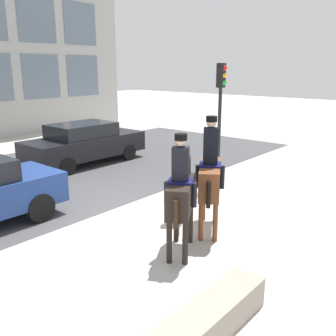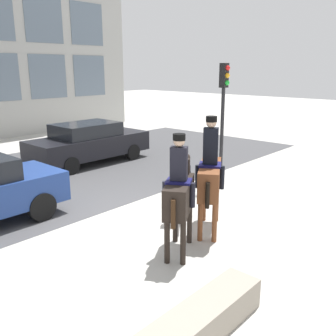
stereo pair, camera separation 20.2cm
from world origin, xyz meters
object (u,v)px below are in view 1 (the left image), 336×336
Objects in this scene: mounted_horse_companion at (210,174)px; street_car_far_lane at (85,143)px; pedestrian_bystander at (181,181)px; traffic_light at (220,105)px; mounted_horse_lead at (181,192)px; planter_ledge at (210,319)px.

street_car_far_lane is at bearing 41.88° from mounted_horse_companion.
traffic_light reaches higher than pedestrian_bystander.
street_car_far_lane is (1.99, 7.24, -0.51)m from mounted_horse_companion.
mounted_horse_companion reaches higher than mounted_horse_lead.
mounted_horse_lead is 2.71m from planter_ledge.
traffic_light is at bearing -2.89° from mounted_horse_companion.
traffic_light is at bearing 158.33° from pedestrian_bystander.
mounted_horse_companion is 0.90m from pedestrian_bystander.
mounted_horse_companion is (1.28, 0.18, 0.05)m from mounted_horse_lead.
traffic_light reaches higher than mounted_horse_lead.
traffic_light is at bearing 32.35° from planter_ledge.
traffic_light reaches higher than mounted_horse_companion.
street_car_far_lane is (3.27, 7.43, -0.46)m from mounted_horse_lead.
pedestrian_bystander is (0.01, 0.84, -0.34)m from mounted_horse_companion.
traffic_light reaches higher than street_car_far_lane.
mounted_horse_lead is 0.65× the size of traffic_light.
pedestrian_bystander is 6.71m from street_car_far_lane.
street_car_far_lane is at bearing -145.81° from pedestrian_bystander.
traffic_light is (4.38, 1.96, 1.27)m from mounted_horse_lead.
pedestrian_bystander reaches higher than planter_ledge.
street_car_far_lane is at bearing 62.01° from planter_ledge.
mounted_horse_lead reaches higher than pedestrian_bystander.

